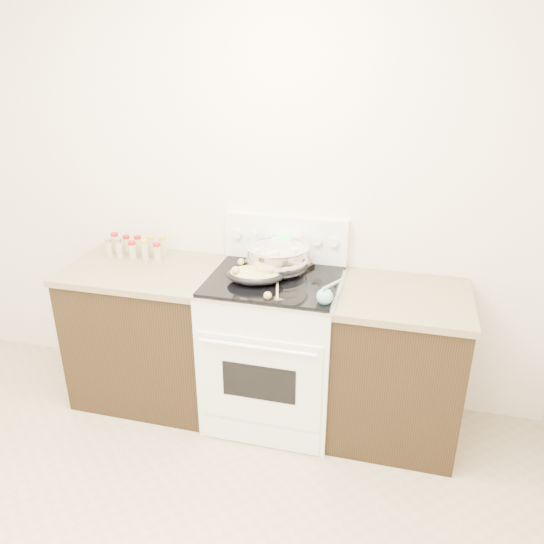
% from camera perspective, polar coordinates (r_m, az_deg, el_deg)
% --- Properties ---
extents(room_shell, '(4.10, 3.60, 2.75)m').
position_cam_1_polar(room_shell, '(1.70, -23.66, 5.17)').
color(room_shell, white).
rests_on(room_shell, ground).
extents(counter_left, '(0.93, 0.67, 0.92)m').
position_cam_1_polar(counter_left, '(3.54, -12.96, -6.31)').
color(counter_left, black).
rests_on(counter_left, ground).
extents(counter_right, '(0.73, 0.67, 0.92)m').
position_cam_1_polar(counter_right, '(3.20, 13.23, -9.77)').
color(counter_right, black).
rests_on(counter_right, ground).
extents(kitchen_range, '(0.78, 0.73, 1.22)m').
position_cam_1_polar(kitchen_range, '(3.25, 0.24, -7.90)').
color(kitchen_range, white).
rests_on(kitchen_range, ground).
extents(mixing_bowl, '(0.45, 0.45, 0.22)m').
position_cam_1_polar(mixing_bowl, '(3.08, 0.58, 1.46)').
color(mixing_bowl, silver).
rests_on(mixing_bowl, kitchen_range).
extents(roasting_pan, '(0.36, 0.28, 0.11)m').
position_cam_1_polar(roasting_pan, '(2.97, -1.77, -0.22)').
color(roasting_pan, black).
rests_on(roasting_pan, kitchen_range).
extents(baking_sheet, '(0.44, 0.39, 0.06)m').
position_cam_1_polar(baking_sheet, '(3.19, 0.65, 0.94)').
color(baking_sheet, black).
rests_on(baking_sheet, kitchen_range).
extents(wooden_spoon, '(0.09, 0.26, 0.04)m').
position_cam_1_polar(wooden_spoon, '(2.83, -0.06, -2.26)').
color(wooden_spoon, tan).
rests_on(wooden_spoon, kitchen_range).
extents(blue_ladle, '(0.11, 0.29, 0.11)m').
position_cam_1_polar(blue_ladle, '(2.76, 5.77, -2.51)').
color(blue_ladle, '#79AFB5').
rests_on(blue_ladle, kitchen_range).
extents(spice_jars, '(0.38, 0.15, 0.13)m').
position_cam_1_polar(spice_jars, '(3.50, -14.48, 2.64)').
color(spice_jars, '#BFB28C').
rests_on(spice_jars, counter_left).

